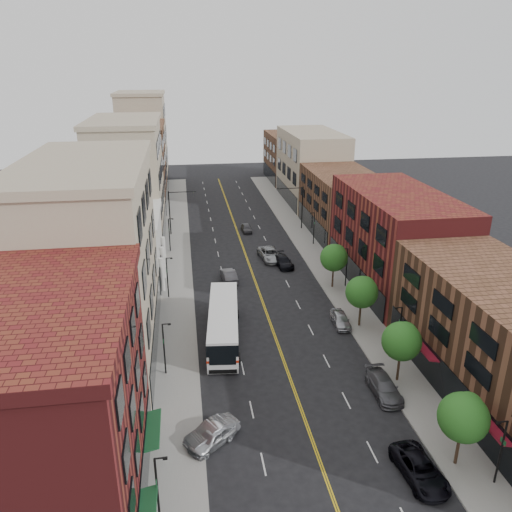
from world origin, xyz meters
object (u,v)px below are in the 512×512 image
city_bus (223,322)px  car_lane_c (246,228)px  car_lane_b (270,254)px  car_angle_a (212,437)px  car_parked_near (420,469)px  car_parked_mid (384,387)px  car_angle_b (212,432)px  car_lane_a (283,261)px  car_lane_behind (229,275)px  car_parked_far (341,319)px

city_bus → car_lane_c: city_bus is taller
city_bus → car_lane_b: 22.89m
car_angle_a → car_parked_near: 14.61m
car_lane_c → car_parked_mid: bearing=-85.2°
car_angle_b → car_lane_a: 35.16m
car_lane_a → car_angle_b: bearing=-117.3°
car_angle_b → car_lane_b: bearing=131.2°
car_parked_near → car_parked_mid: car_parked_mid is taller
car_angle_b → car_lane_behind: size_ratio=0.92×
car_lane_a → car_lane_behind: bearing=-160.4°
car_angle_a → car_parked_mid: size_ratio=0.80×
car_parked_near → car_lane_a: car_lane_a is taller
car_parked_mid → car_lane_a: (-2.80, 29.63, -0.01)m
car_angle_b → car_lane_b: 37.28m
car_parked_near → car_lane_c: car_parked_near is taller
car_lane_behind → car_lane_c: car_lane_behind is taller
car_parked_mid → car_angle_a: bearing=-164.7°
city_bus → car_parked_mid: (12.67, -11.09, -1.24)m
city_bus → car_lane_b: (8.50, 21.23, -1.16)m
car_lane_behind → city_bus: bearing=77.0°
car_lane_b → car_lane_c: (-1.73, 13.18, -0.16)m
car_lane_b → car_angle_a: bearing=-112.4°
car_parked_near → car_parked_far: 21.33m
car_lane_c → city_bus: bearing=-103.7°
city_bus → car_parked_far: bearing=10.3°
car_parked_far → car_lane_b: 20.60m
car_parked_far → car_lane_b: car_lane_b is taller
car_parked_near → car_lane_behind: (-9.62, 34.74, 0.06)m
car_angle_a → car_lane_c: 50.29m
car_lane_behind → car_lane_c: (4.86, 19.91, -0.13)m
city_bus → car_parked_far: (12.67, 1.05, -1.27)m
car_parked_near → car_parked_mid: (1.13, 9.15, 0.01)m
car_lane_a → car_lane_c: size_ratio=1.30×
car_lane_behind → car_lane_c: 20.50m
car_angle_b → car_lane_b: car_lane_b is taller
car_lane_c → car_lane_behind: bearing=-106.3°
car_angle_b → car_lane_b: (10.63, 35.73, 0.10)m
car_parked_mid → car_lane_b: bearing=97.5°
car_lane_behind → car_lane_b: (6.59, 6.73, 0.04)m
city_bus → car_angle_b: (-2.13, -14.51, -1.26)m
car_parked_mid → car_lane_a: bearing=95.5°
city_bus → car_parked_near: size_ratio=2.61×
car_parked_mid → car_lane_b: size_ratio=0.86×
city_bus → car_angle_b: city_bus is taller
car_lane_behind → car_angle_a: bearing=76.7°
car_lane_a → city_bus: bearing=-125.3°
city_bus → car_lane_behind: 14.67m
car_angle_a → car_angle_b: (0.00, 0.58, 0.03)m
city_bus → car_lane_behind: (1.91, 14.50, -1.20)m
car_parked_far → car_lane_behind: car_lane_behind is taller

